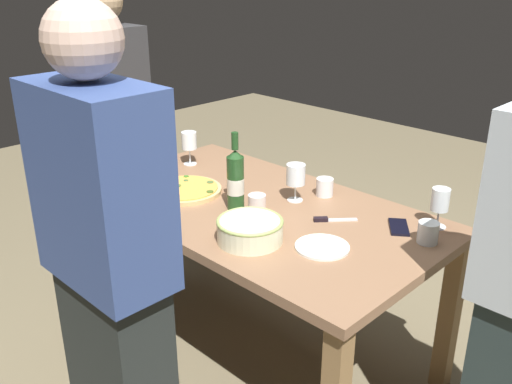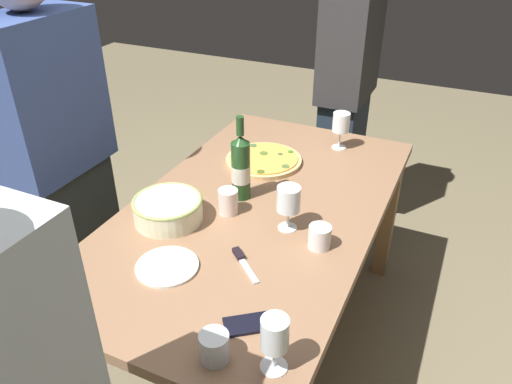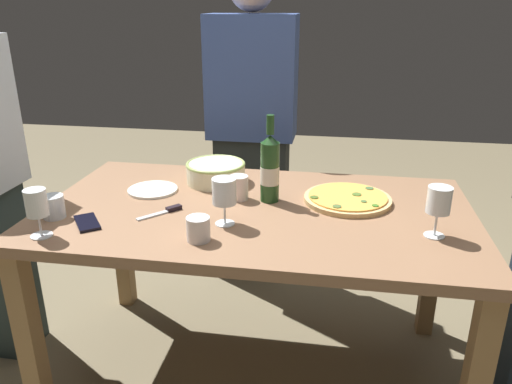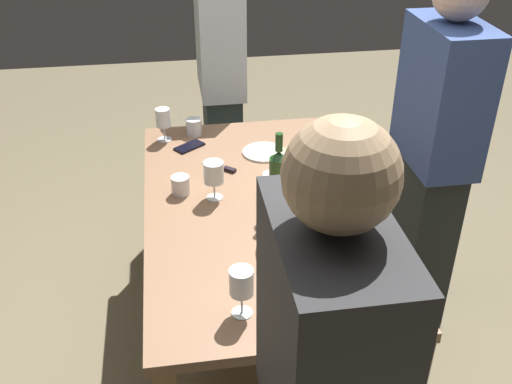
% 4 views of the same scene
% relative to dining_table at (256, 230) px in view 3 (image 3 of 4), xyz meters
% --- Properties ---
extents(ground_plane, '(8.00, 8.00, 0.00)m').
position_rel_dining_table_xyz_m(ground_plane, '(0.00, 0.00, -0.66)').
color(ground_plane, '#74684D').
extents(dining_table, '(1.60, 0.90, 0.75)m').
position_rel_dining_table_xyz_m(dining_table, '(0.00, 0.00, 0.00)').
color(dining_table, '#8D6649').
rests_on(dining_table, ground).
extents(pizza, '(0.33, 0.33, 0.03)m').
position_rel_dining_table_xyz_m(pizza, '(0.34, 0.12, 0.10)').
color(pizza, tan).
rests_on(pizza, dining_table).
extents(serving_bowl, '(0.25, 0.25, 0.09)m').
position_rel_dining_table_xyz_m(serving_bowl, '(-0.21, 0.25, 0.14)').
color(serving_bowl, beige).
rests_on(serving_bowl, dining_table).
extents(wine_bottle, '(0.07, 0.07, 0.34)m').
position_rel_dining_table_xyz_m(wine_bottle, '(0.04, 0.08, 0.22)').
color(wine_bottle, '#20461F').
rests_on(wine_bottle, dining_table).
extents(wine_glass_near_pizza, '(0.07, 0.07, 0.16)m').
position_rel_dining_table_xyz_m(wine_glass_near_pizza, '(-0.66, -0.35, 0.20)').
color(wine_glass_near_pizza, white).
rests_on(wine_glass_near_pizza, dining_table).
extents(wine_glass_by_bottle, '(0.08, 0.08, 0.17)m').
position_rel_dining_table_xyz_m(wine_glass_by_bottle, '(0.62, -0.14, 0.22)').
color(wine_glass_by_bottle, white).
rests_on(wine_glass_by_bottle, dining_table).
extents(wine_glass_far_left, '(0.08, 0.08, 0.17)m').
position_rel_dining_table_xyz_m(wine_glass_far_left, '(-0.08, -0.16, 0.21)').
color(wine_glass_far_left, white).
rests_on(wine_glass_far_left, dining_table).
extents(cup_amber, '(0.08, 0.08, 0.08)m').
position_rel_dining_table_xyz_m(cup_amber, '(-0.70, -0.21, 0.13)').
color(cup_amber, white).
rests_on(cup_amber, dining_table).
extents(cup_ceramic, '(0.08, 0.08, 0.08)m').
position_rel_dining_table_xyz_m(cup_ceramic, '(-0.14, -0.30, 0.13)').
color(cup_ceramic, white).
rests_on(cup_ceramic, dining_table).
extents(cup_spare, '(0.07, 0.07, 0.10)m').
position_rel_dining_table_xyz_m(cup_spare, '(-0.08, 0.08, 0.14)').
color(cup_spare, silver).
rests_on(cup_spare, dining_table).
extents(side_plate, '(0.20, 0.20, 0.01)m').
position_rel_dining_table_xyz_m(side_plate, '(-0.44, 0.11, 0.10)').
color(side_plate, white).
rests_on(side_plate, dining_table).
extents(cell_phone, '(0.14, 0.16, 0.01)m').
position_rel_dining_table_xyz_m(cell_phone, '(-0.56, -0.24, 0.10)').
color(cell_phone, black).
rests_on(cell_phone, dining_table).
extents(pizza_knife, '(0.13, 0.15, 0.02)m').
position_rel_dining_table_xyz_m(pizza_knife, '(-0.32, -0.10, 0.10)').
color(pizza_knife, silver).
rests_on(pizza_knife, dining_table).
extents(person_guest_left, '(0.45, 0.24, 1.64)m').
position_rel_dining_table_xyz_m(person_guest_left, '(-0.16, 0.81, 0.17)').
color(person_guest_left, '#242A29').
rests_on(person_guest_left, ground).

